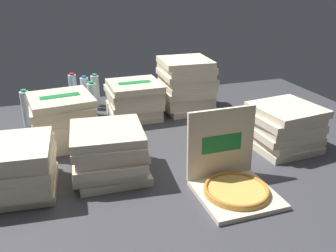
{
  "coord_description": "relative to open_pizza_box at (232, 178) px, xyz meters",
  "views": [
    {
      "loc": [
        -0.59,
        -1.77,
        0.96
      ],
      "look_at": [
        0.06,
        0.1,
        0.14
      ],
      "focal_mm": 39.61,
      "sensor_mm": 36.0,
      "label": 1
    }
  ],
  "objects": [
    {
      "name": "water_bottle_3",
      "position": [
        -0.91,
        1.18,
        0.05
      ],
      "size": [
        0.06,
        0.06,
        0.25
      ],
      "color": "white",
      "rests_on": "ground_plane"
    },
    {
      "name": "pizza_stack_left_near",
      "position": [
        -0.19,
        1.11,
        0.05
      ],
      "size": [
        0.38,
        0.38,
        0.26
      ],
      "color": "beige",
      "rests_on": "ground_plane"
    },
    {
      "name": "open_pizza_box",
      "position": [
        0.0,
        0.0,
        0.0
      ],
      "size": [
        0.35,
        0.37,
        0.37
      ],
      "color": "beige",
      "rests_on": "ground_plane"
    },
    {
      "name": "pizza_stack_right_near",
      "position": [
        0.21,
        1.13,
        0.12
      ],
      "size": [
        0.38,
        0.39,
        0.38
      ],
      "color": "beige",
      "rests_on": "ground_plane"
    },
    {
      "name": "water_bottle_0",
      "position": [
        -0.57,
        1.51,
        0.05
      ],
      "size": [
        0.06,
        0.06,
        0.25
      ],
      "color": "silver",
      "rests_on": "ground_plane"
    },
    {
      "name": "water_bottle_1",
      "position": [
        -0.47,
        1.23,
        0.05
      ],
      "size": [
        0.06,
        0.06,
        0.25
      ],
      "color": "silver",
      "rests_on": "ground_plane"
    },
    {
      "name": "pizza_stack_right_mid",
      "position": [
        -0.51,
        0.34,
        0.05
      ],
      "size": [
        0.39,
        0.4,
        0.25
      ],
      "color": "beige",
      "rests_on": "ground_plane"
    },
    {
      "name": "pizza_stack_left_far",
      "position": [
        0.51,
        0.34,
        0.05
      ],
      "size": [
        0.4,
        0.39,
        0.25
      ],
      "color": "beige",
      "rests_on": "ground_plane"
    },
    {
      "name": "ice_bucket",
      "position": [
        -0.66,
        1.28,
        0.01
      ],
      "size": [
        0.27,
        0.27,
        0.17
      ],
      "primitive_type": "cylinder",
      "color": "#B7BABF",
      "rests_on": "ground_plane"
    },
    {
      "name": "pizza_stack_center_far",
      "position": [
        -0.7,
        0.81,
        0.08
      ],
      "size": [
        0.39,
        0.4,
        0.3
      ],
      "color": "beige",
      "rests_on": "ground_plane"
    },
    {
      "name": "pizza_stack_center_near",
      "position": [
        -0.96,
        0.32,
        0.05
      ],
      "size": [
        0.4,
        0.4,
        0.25
      ],
      "color": "beige",
      "rests_on": "ground_plane"
    },
    {
      "name": "water_bottle_2",
      "position": [
        -0.41,
        1.44,
        0.05
      ],
      "size": [
        0.06,
        0.06,
        0.25
      ],
      "color": "white",
      "rests_on": "ground_plane"
    },
    {
      "name": "water_bottle_4",
      "position": [
        -0.49,
        1.4,
        0.05
      ],
      "size": [
        0.06,
        0.06,
        0.25
      ],
      "color": "silver",
      "rests_on": "ground_plane"
    },
    {
      "name": "ground_plane",
      "position": [
        -0.19,
        0.44,
        -0.08
      ],
      "size": [
        3.2,
        2.4,
        0.02
      ],
      "primitive_type": "cube",
      "color": "#38383D"
    }
  ]
}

